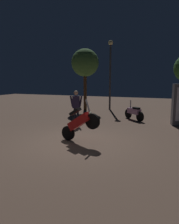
{
  "coord_description": "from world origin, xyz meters",
  "views": [
    {
      "loc": [
        3.14,
        -6.84,
        2.33
      ],
      "look_at": [
        0.14,
        0.98,
        1.0
      ],
      "focal_mm": 33.22,
      "sensor_mm": 36.0,
      "label": 1
    }
  ],
  "objects_px": {
    "motorcycle_pink_parked_left": "(134,112)",
    "streetlamp_near": "(110,66)",
    "person_rider_beside": "(76,104)",
    "motorcycle_red_foreground": "(80,123)"
  },
  "relations": [
    {
      "from": "motorcycle_pink_parked_left",
      "to": "person_rider_beside",
      "type": "bearing_deg",
      "value": 83.78
    },
    {
      "from": "motorcycle_red_foreground",
      "to": "motorcycle_pink_parked_left",
      "type": "distance_m",
      "value": 5.24
    },
    {
      "from": "person_rider_beside",
      "to": "streetlamp_near",
      "type": "relative_size",
      "value": 0.34
    },
    {
      "from": "motorcycle_pink_parked_left",
      "to": "streetlamp_near",
      "type": "bearing_deg",
      "value": -11.98
    },
    {
      "from": "person_rider_beside",
      "to": "streetlamp_near",
      "type": "bearing_deg",
      "value": 161.99
    },
    {
      "from": "motorcycle_red_foreground",
      "to": "person_rider_beside",
      "type": "xyz_separation_m",
      "value": [
        -1.46,
        2.89,
        0.31
      ]
    },
    {
      "from": "motorcycle_pink_parked_left",
      "to": "streetlamp_near",
      "type": "height_order",
      "value": "streetlamp_near"
    },
    {
      "from": "motorcycle_pink_parked_left",
      "to": "person_rider_beside",
      "type": "relative_size",
      "value": 0.72
    },
    {
      "from": "motorcycle_red_foreground",
      "to": "person_rider_beside",
      "type": "distance_m",
      "value": 3.25
    },
    {
      "from": "motorcycle_red_foreground",
      "to": "streetlamp_near",
      "type": "height_order",
      "value": "streetlamp_near"
    }
  ]
}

